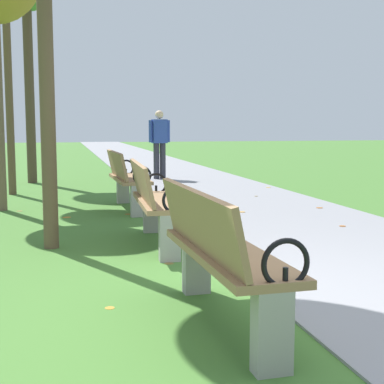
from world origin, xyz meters
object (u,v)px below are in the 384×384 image
park_bench_2 (155,201)px  park_bench_3 (126,178)px  park_bench_1 (219,253)px  pedestrian_walking (159,141)px

park_bench_2 → park_bench_3: 2.67m
park_bench_1 → park_bench_3: 5.20m
park_bench_1 → park_bench_3: bearing=90.0°
pedestrian_walking → park_bench_2: bearing=-100.3°
park_bench_2 → park_bench_3: size_ratio=1.00×
park_bench_3 → pedestrian_walking: 4.82m
park_bench_2 → park_bench_3: (-0.00, 2.67, 0.00)m
park_bench_1 → park_bench_3: size_ratio=1.00×
park_bench_3 → park_bench_2: bearing=-90.0°
park_bench_2 → park_bench_3: same height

